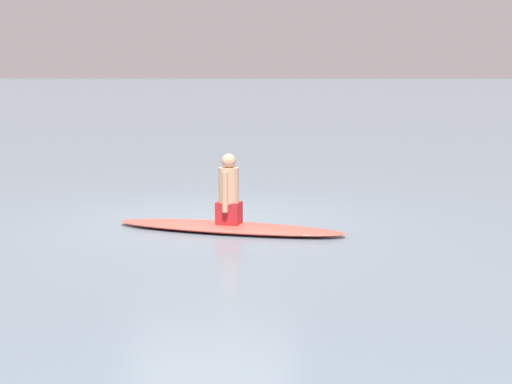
# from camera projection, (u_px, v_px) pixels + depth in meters

# --- Properties ---
(ground_plane) EXTENTS (400.00, 400.00, 0.00)m
(ground_plane) POSITION_uv_depth(u_px,v_px,m) (209.00, 220.00, 11.20)
(ground_plane) COLOR slate
(surfboard) EXTENTS (1.37, 3.27, 0.11)m
(surfboard) POSITION_uv_depth(u_px,v_px,m) (229.00, 227.00, 10.42)
(surfboard) COLOR #D84C3F
(surfboard) RESTS_ON ground
(person_paddler) EXTENTS (0.42, 0.36, 0.95)m
(person_paddler) POSITION_uv_depth(u_px,v_px,m) (229.00, 192.00, 10.35)
(person_paddler) COLOR #A51E23
(person_paddler) RESTS_ON surfboard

